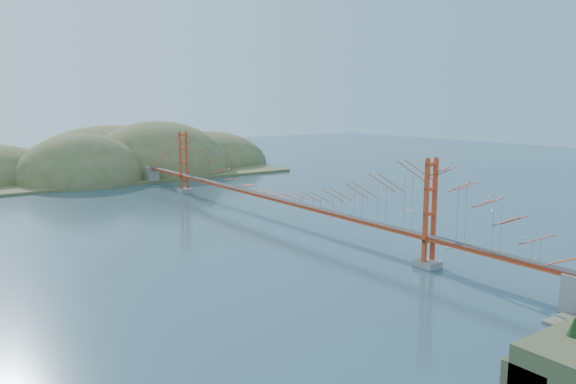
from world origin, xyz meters
TOP-DOWN VIEW (x-y plane):
  - ground at (0.00, 0.00)m, footprint 320.00×320.00m
  - bridge at (0.00, 0.18)m, footprint 2.20×94.40m
  - far_headlands at (2.21, 68.52)m, footprint 84.00×58.00m
  - sailboat_6 at (19.71, -28.66)m, footprint 0.50×0.50m
  - sailboat_15 at (41.89, 24.05)m, footprint 0.51×0.54m
  - sailboat_14 at (29.03, 6.47)m, footprint 0.54×0.54m
  - sailboat_11 at (41.91, -8.00)m, footprint 0.57×0.57m
  - sailboat_13 at (32.12, -15.60)m, footprint 0.68×0.68m
  - sailboat_7 at (22.15, 24.03)m, footprint 0.51×0.45m
  - sailboat_5 at (49.76, -17.32)m, footprint 0.62×0.62m
  - sailboat_0 at (21.18, -7.73)m, footprint 0.53×0.61m
  - sailboat_4 at (34.57, 11.99)m, footprint 0.69×0.69m
  - sailboat_10 at (7.90, -26.17)m, footprint 0.55×0.61m
  - sailboat_17 at (42.85, 11.65)m, footprint 0.52×0.43m
  - sailboat_2 at (20.87, -8.85)m, footprint 0.66×0.66m
  - sailboat_3 at (9.52, 29.89)m, footprint 0.48×0.38m
  - sailboat_8 at (44.22, 18.88)m, footprint 0.59×0.59m
  - sailboat_9 at (41.63, 7.84)m, footprint 0.63×0.63m
  - sailboat_extra_1 at (13.78, 4.82)m, footprint 0.49×0.52m

SIDE VIEW (x-z plane):
  - ground at x=0.00m, z-range 0.00..0.00m
  - far_headlands at x=2.21m, z-range -12.50..12.50m
  - sailboat_3 at x=9.52m, z-range -0.15..0.42m
  - sailboat_6 at x=19.71m, z-range -0.15..0.42m
  - sailboat_7 at x=22.15m, z-range -0.15..0.42m
  - sailboat_extra_1 at x=13.78m, z-range -0.15..0.43m
  - sailboat_14 at x=29.03m, z-range -0.16..0.44m
  - sailboat_15 at x=41.89m, z-range -0.16..0.44m
  - sailboat_11 at x=41.91m, z-range -0.16..0.45m
  - sailboat_17 at x=42.85m, z-range -0.16..0.45m
  - sailboat_8 at x=44.22m, z-range -0.17..0.45m
  - sailboat_9 at x=41.63m, z-range -0.19..0.49m
  - sailboat_10 at x=7.90m, z-range -0.19..0.50m
  - sailboat_0 at x=21.18m, z-range -0.19..0.50m
  - sailboat_5 at x=49.76m, z-range -0.19..0.50m
  - sailboat_2 at x=20.87m, z-range -0.20..0.50m
  - sailboat_13 at x=32.12m, z-range -0.20..0.51m
  - sailboat_4 at x=34.57m, z-range -0.20..0.51m
  - bridge at x=0.00m, z-range 1.01..13.01m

